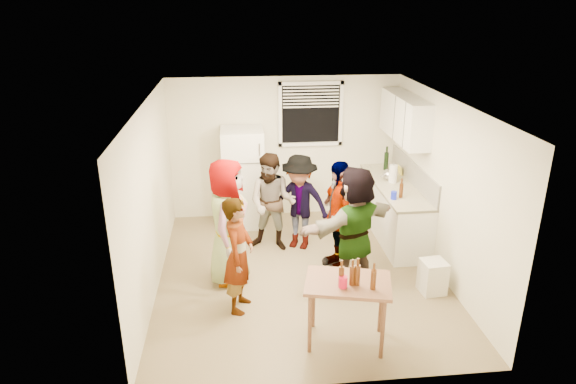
{
  "coord_description": "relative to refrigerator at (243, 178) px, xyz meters",
  "views": [
    {
      "loc": [
        -0.86,
        -6.42,
        3.77
      ],
      "look_at": [
        -0.14,
        0.34,
        1.15
      ],
      "focal_mm": 32.0,
      "sensor_mm": 36.0,
      "label": 1
    }
  ],
  "objects": [
    {
      "name": "wine_bottle",
      "position": [
        2.5,
        0.02,
        0.05
      ],
      "size": [
        0.08,
        0.08,
        0.31
      ],
      "primitive_type": "cylinder",
      "color": "black",
      "rests_on": "countertop"
    },
    {
      "name": "guest_back_right",
      "position": [
        0.84,
        -1.0,
        -0.85
      ],
      "size": [
        1.57,
        1.81,
        0.57
      ],
      "primitive_type": "imported",
      "rotation": [
        0.0,
        0.0,
        -0.47
      ],
      "color": "#39393E",
      "rests_on": "ground"
    },
    {
      "name": "window",
      "position": [
        1.2,
        0.33,
        1.0
      ],
      "size": [
        1.12,
        0.1,
        1.06
      ],
      "primitive_type": null,
      "color": "white",
      "rests_on": "room"
    },
    {
      "name": "room",
      "position": [
        0.75,
        -1.88,
        -0.85
      ],
      "size": [
        4.0,
        4.5,
        2.5
      ],
      "primitive_type": null,
      "color": "silver",
      "rests_on": "ground"
    },
    {
      "name": "guest_stripe",
      "position": [
        -0.12,
        -2.63,
        -0.85
      ],
      "size": [
        1.61,
        0.94,
        0.36
      ],
      "primitive_type": "imported",
      "rotation": [
        0.0,
        0.0,
        1.31
      ],
      "color": "#141933",
      "rests_on": "ground"
    },
    {
      "name": "guest_black",
      "position": [
        1.32,
        -1.69,
        -0.85
      ],
      "size": [
        1.81,
        1.28,
        0.4
      ],
      "primitive_type": "imported",
      "rotation": [
        0.0,
        0.0,
        -1.36
      ],
      "color": "black",
      "rests_on": "ground"
    },
    {
      "name": "beer_bottle_counter",
      "position": [
        2.35,
        -1.3,
        0.05
      ],
      "size": [
        0.06,
        0.06,
        0.22
      ],
      "primitive_type": "cylinder",
      "color": "#47230C",
      "rests_on": "countertop"
    },
    {
      "name": "guest_grey",
      "position": [
        -0.25,
        -1.91,
        -0.85
      ],
      "size": [
        1.93,
        1.23,
        0.57
      ],
      "primitive_type": "imported",
      "rotation": [
        0.0,
        0.0,
        1.35
      ],
      "color": "gray",
      "rests_on": "ground"
    },
    {
      "name": "guest_orange",
      "position": [
        1.44,
        -2.19,
        -0.85
      ],
      "size": [
        2.23,
        2.28,
        0.51
      ],
      "primitive_type": "imported",
      "rotation": [
        0.0,
        0.0,
        3.66
      ],
      "color": "#DA7B43",
      "rests_on": "ground"
    },
    {
      "name": "serving_table",
      "position": [
        1.07,
        -3.45,
        -0.85
      ],
      "size": [
        1.06,
        0.83,
        0.8
      ],
      "primitive_type": null,
      "rotation": [
        0.0,
        0.0,
        -0.23
      ],
      "color": "brown",
      "rests_on": "ground"
    },
    {
      "name": "guest_back_left",
      "position": [
        0.42,
        -1.01,
        -0.85
      ],
      "size": [
        1.21,
        1.72,
        0.59
      ],
      "primitive_type": "imported",
      "rotation": [
        0.0,
        0.0,
        -0.32
      ],
      "color": "brown",
      "rests_on": "ground"
    },
    {
      "name": "trash_bin",
      "position": [
        2.46,
        -2.52,
        -0.6
      ],
      "size": [
        0.34,
        0.34,
        0.46
      ],
      "primitive_type": "cube",
      "rotation": [
        0.0,
        0.0,
        0.11
      ],
      "color": "silver",
      "rests_on": "ground"
    },
    {
      "name": "counter_lower",
      "position": [
        2.45,
        -0.73,
        -0.42
      ],
      "size": [
        0.6,
        2.2,
        0.86
      ],
      "primitive_type": "cube",
      "color": "white",
      "rests_on": "ground"
    },
    {
      "name": "red_cup",
      "position": [
        0.99,
        -3.56,
        -0.05
      ],
      "size": [
        0.1,
        0.1,
        0.13
      ],
      "primitive_type": "cylinder",
      "color": "red",
      "rests_on": "serving_table"
    },
    {
      "name": "refrigerator",
      "position": [
        0.0,
        0.0,
        0.0
      ],
      "size": [
        0.7,
        0.7,
        1.7
      ],
      "primitive_type": "cube",
      "color": "white",
      "rests_on": "ground"
    },
    {
      "name": "backsplash",
      "position": [
        2.74,
        -0.73,
        0.23
      ],
      "size": [
        0.03,
        2.2,
        0.36
      ],
      "primitive_type": "cube",
      "color": "beige",
      "rests_on": "countertop"
    },
    {
      "name": "paper_towel",
      "position": [
        2.43,
        -0.62,
        0.05
      ],
      "size": [
        0.13,
        0.13,
        0.29
      ],
      "primitive_type": "cylinder",
      "color": "white",
      "rests_on": "countertop"
    },
    {
      "name": "beer_bottle_table",
      "position": [
        1.16,
        -3.52,
        -0.05
      ],
      "size": [
        0.06,
        0.06,
        0.24
      ],
      "primitive_type": "cylinder",
      "color": "#47230C",
      "rests_on": "serving_table"
    },
    {
      "name": "blue_cup",
      "position": [
        2.22,
        -1.35,
        0.05
      ],
      "size": [
        0.09,
        0.09,
        0.12
      ],
      "primitive_type": "cylinder",
      "color": "#1825DB",
      "rests_on": "countertop"
    },
    {
      "name": "countertop",
      "position": [
        2.45,
        -0.73,
        0.03
      ],
      "size": [
        0.64,
        2.22,
        0.04
      ],
      "primitive_type": "cube",
      "color": "beige",
      "rests_on": "counter_lower"
    },
    {
      "name": "picture_frame",
      "position": [
        2.67,
        -0.24,
        0.12
      ],
      "size": [
        0.02,
        0.18,
        0.15
      ],
      "primitive_type": "cube",
      "color": "yellow",
      "rests_on": "countertop"
    },
    {
      "name": "upper_cabinets",
      "position": [
        2.58,
        -0.53,
        1.1
      ],
      "size": [
        0.34,
        1.6,
        0.7
      ],
      "primitive_type": "cube",
      "color": "white",
      "rests_on": "room"
    },
    {
      "name": "kettle",
      "position": [
        2.4,
        -0.51,
        0.05
      ],
      "size": [
        0.31,
        0.29,
        0.21
      ],
      "primitive_type": null,
      "rotation": [
        0.0,
        0.0,
        0.41
      ],
      "color": "silver",
      "rests_on": "countertop"
    }
  ]
}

